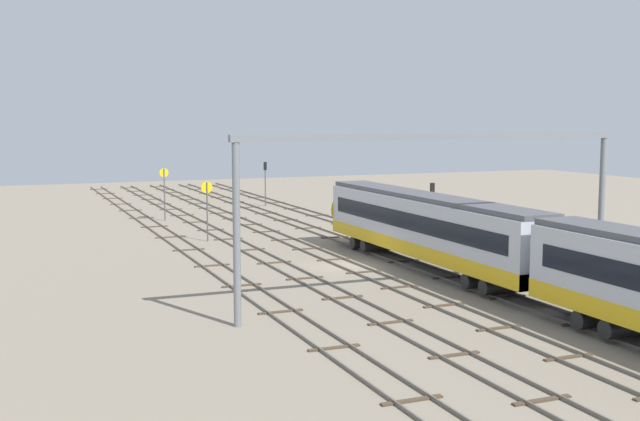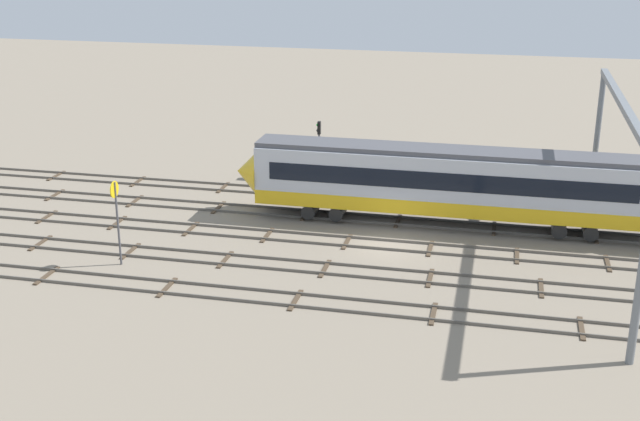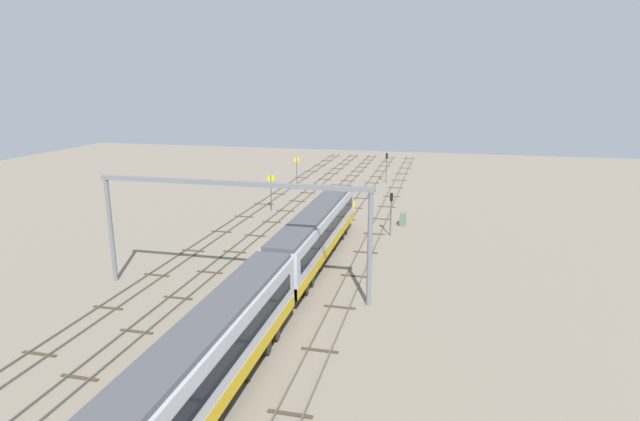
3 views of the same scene
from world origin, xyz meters
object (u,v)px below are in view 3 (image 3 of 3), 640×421
at_px(train, 203,367).
at_px(signal_light_trackside_approach, 391,208).
at_px(speed_sign_near_foreground, 271,187).
at_px(signal_light_trackside_departure, 387,164).
at_px(overhead_gantry, 231,208).
at_px(relay_cabinet, 403,219).
at_px(speed_sign_mid_trackside, 297,169).

bearing_deg(train, signal_light_trackside_approach, -10.13).
height_order(speed_sign_near_foreground, signal_light_trackside_departure, signal_light_trackside_departure).
height_order(overhead_gantry, speed_sign_near_foreground, overhead_gantry).
distance_m(speed_sign_near_foreground, relay_cabinet, 17.71).
xyz_separation_m(speed_sign_near_foreground, signal_light_trackside_approach, (-7.58, -16.30, -0.04)).
bearing_deg(signal_light_trackside_approach, train, 169.87).
bearing_deg(speed_sign_near_foreground, speed_sign_mid_trackside, 2.35).
relative_size(speed_sign_near_foreground, signal_light_trackside_departure, 0.97).
bearing_deg(train, signal_light_trackside_departure, -2.00).
relative_size(signal_light_trackside_departure, relay_cabinet, 3.55).
distance_m(signal_light_trackside_departure, relay_cabinet, 26.48).
relative_size(overhead_gantry, speed_sign_near_foreground, 4.62).
xyz_separation_m(train, overhead_gantry, (15.07, 4.62, 4.37)).
height_order(speed_sign_mid_trackside, signal_light_trackside_approach, speed_sign_mid_trackside).
distance_m(speed_sign_near_foreground, signal_light_trackside_departure, 26.09).
bearing_deg(signal_light_trackside_approach, speed_sign_mid_trackside, 37.65).
bearing_deg(overhead_gantry, relay_cabinet, -26.63).
distance_m(speed_sign_mid_trackside, relay_cabinet, 25.03).
distance_m(speed_sign_mid_trackside, signal_light_trackside_departure, 15.67).
bearing_deg(relay_cabinet, signal_light_trackside_departure, 10.40).
xyz_separation_m(speed_sign_near_foreground, relay_cabinet, (-3.03, -17.28, -2.47)).
bearing_deg(train, relay_cabinet, -10.38).
distance_m(overhead_gantry, signal_light_trackside_departure, 49.74).
bearing_deg(train, speed_sign_mid_trackside, 11.05).
bearing_deg(speed_sign_near_foreground, train, -166.03).
bearing_deg(signal_light_trackside_approach, overhead_gantry, 150.28).
height_order(signal_light_trackside_approach, relay_cabinet, signal_light_trackside_approach).
relative_size(train, signal_light_trackside_approach, 15.67).
xyz_separation_m(train, signal_light_trackside_departure, (64.19, -2.25, 0.58)).
bearing_deg(signal_light_trackside_departure, relay_cabinet, -169.60).
bearing_deg(train, speed_sign_near_foreground, 13.97).
height_order(speed_sign_mid_trackside, signal_light_trackside_departure, speed_sign_mid_trackside).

